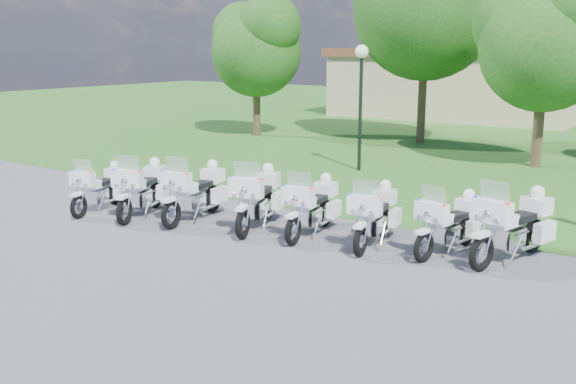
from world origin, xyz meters
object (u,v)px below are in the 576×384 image
Objects in this scene: motorcycle_5 at (375,215)px; motorcycle_6 at (450,223)px; motorcycle_0 at (100,187)px; lamp_post at (361,77)px; motorcycle_3 at (258,197)px; motorcycle_7 at (514,225)px; motorcycle_1 at (143,188)px; motorcycle_2 at (196,191)px; motorcycle_4 at (312,206)px.

motorcycle_5 is 1.57m from motorcycle_6.
motorcycle_0 is 0.50× the size of lamp_post.
motorcycle_3 is 5.69m from motorcycle_7.
motorcycle_7 reaches higher than motorcycle_0.
motorcycle_1 is 1.45m from motorcycle_2.
motorcycle_1 is 7.61m from motorcycle_6.
motorcycle_0 is at bearing 8.00° from motorcycle_2.
motorcycle_1 is 0.94× the size of motorcycle_7.
motorcycle_2 reaches higher than motorcycle_0.
motorcycle_3 is 1.39m from motorcycle_4.
motorcycle_0 is at bearing -7.81° from motorcycle_1.
lamp_post reaches higher than motorcycle_5.
motorcycle_4 is 0.55× the size of lamp_post.
motorcycle_2 is 1.01× the size of motorcycle_3.
motorcycle_5 is at bearing 177.07° from motorcycle_4.
motorcycle_2 is 1.08× the size of motorcycle_5.
motorcycle_3 is 2.89m from motorcycle_5.
motorcycle_1 is at bearing 10.45° from motorcycle_2.
motorcycle_3 is 8.15m from lamp_post.
motorcycle_3 is (4.33, 1.03, 0.10)m from motorcycle_0.
motorcycle_3 is 1.11× the size of motorcycle_6.
motorcycle_5 is at bearing 24.34° from motorcycle_6.
motorcycle_4 is at bearing 177.54° from motorcycle_0.
motorcycle_4 is (3.07, 0.49, -0.04)m from motorcycle_2.
motorcycle_2 reaches higher than motorcycle_5.
motorcycle_2 reaches higher than motorcycle_6.
motorcycle_2 is at bearing 1.73° from motorcycle_4.
motorcycle_7 reaches higher than motorcycle_6.
motorcycle_0 is 1.29m from motorcycle_1.
motorcycle_5 is at bearing -59.51° from lamp_post.
lamp_post reaches higher than motorcycle_6.
motorcycle_4 is 1.05× the size of motorcycle_6.
motorcycle_0 is at bearing 1.15° from motorcycle_5.
motorcycle_1 is at bearing 178.61° from motorcycle_0.
motorcycle_1 reaches higher than motorcycle_5.
motorcycle_0 is 8.90m from motorcycle_6.
motorcycle_6 is (1.53, 0.36, -0.02)m from motorcycle_5.
motorcycle_5 is at bearing 179.31° from motorcycle_2.
motorcycle_0 is 4.45m from motorcycle_3.
motorcycle_4 is (5.69, 1.26, 0.05)m from motorcycle_0.
motorcycle_4 is 4.31m from motorcycle_7.
motorcycle_3 is at bearing -79.43° from lamp_post.
motorcycle_3 is at bearing -179.30° from motorcycle_2.
motorcycle_7 is (2.74, 0.59, 0.07)m from motorcycle_5.
motorcycle_5 is (4.57, 0.61, -0.05)m from motorcycle_2.
motorcycle_0 is 5.83m from motorcycle_4.
motorcycle_0 is 0.85× the size of motorcycle_7.
motorcycle_1 is 3.16m from motorcycle_3.
motorcycle_6 is at bearing 176.35° from motorcycle_0.
motorcycle_3 reaches higher than motorcycle_1.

